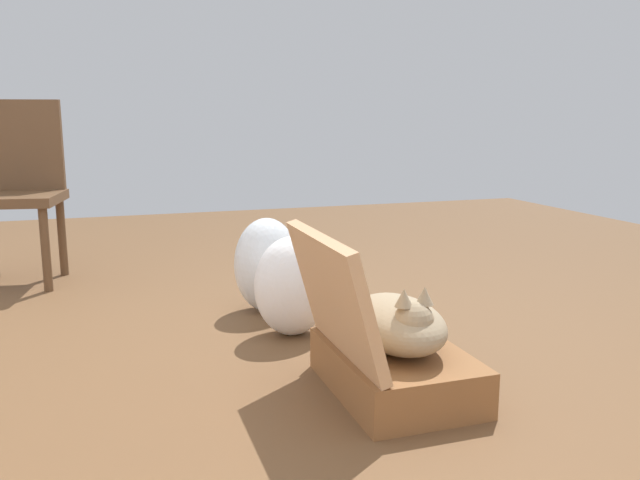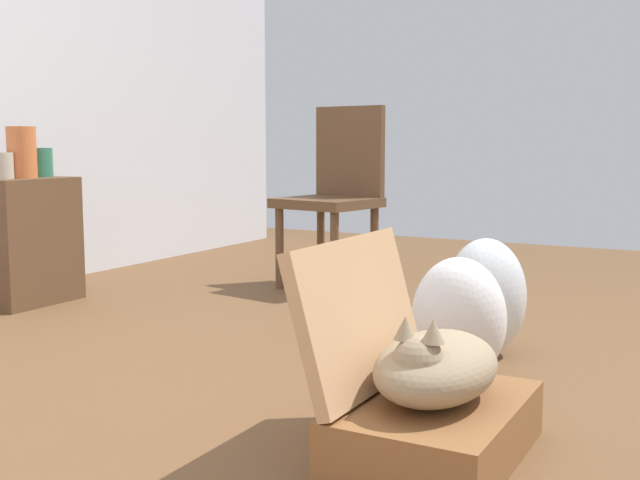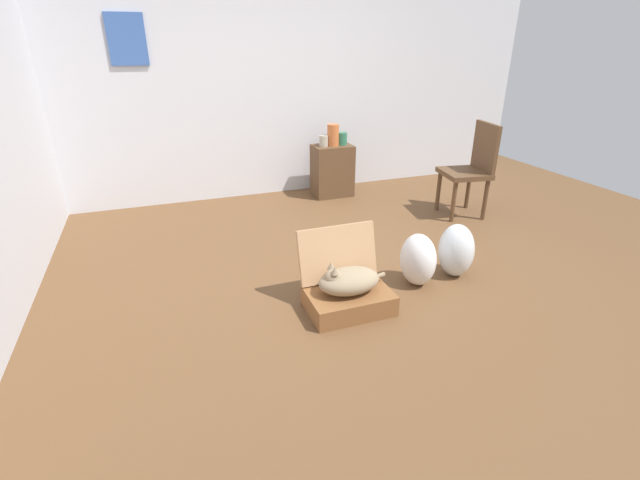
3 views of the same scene
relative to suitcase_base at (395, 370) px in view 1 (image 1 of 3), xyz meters
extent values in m
plane|color=brown|center=(0.33, 0.54, -0.07)|extent=(7.68, 7.68, 0.00)
cube|color=brown|center=(0.00, 0.00, 0.00)|extent=(0.57, 0.39, 0.14)
cube|color=tan|center=(0.00, 0.21, 0.27)|extent=(0.57, 0.14, 0.39)
ellipsoid|color=#998466|center=(0.00, 0.00, 0.16)|extent=(0.43, 0.28, 0.17)
sphere|color=#998466|center=(-0.12, 0.00, 0.20)|extent=(0.12, 0.12, 0.12)
cone|color=#998466|center=(-0.12, -0.03, 0.28)|extent=(0.06, 0.06, 0.06)
cone|color=#998466|center=(-0.12, 0.03, 0.28)|extent=(0.06, 0.06, 0.06)
cylinder|color=#998466|center=(0.19, 0.04, 0.11)|extent=(0.20, 0.03, 0.07)
ellipsoid|color=white|center=(0.63, 0.16, 0.13)|extent=(0.25, 0.31, 0.40)
ellipsoid|color=silver|center=(0.99, 0.18, 0.14)|extent=(0.26, 0.30, 0.43)
cylinder|color=brown|center=(1.66, 1.15, 0.14)|extent=(0.04, 0.04, 0.43)
cylinder|color=brown|center=(2.00, 1.09, 0.14)|extent=(0.04, 0.04, 0.43)
cube|color=brown|center=(1.86, 1.30, 0.38)|extent=(0.51, 0.52, 0.05)
cube|color=brown|center=(2.06, 1.27, 0.65)|extent=(0.11, 0.43, 0.48)
camera|label=1|loc=(-1.77, 0.85, 0.80)|focal=36.23mm
camera|label=2|loc=(-1.77, -0.65, 0.70)|focal=44.31mm
camera|label=3|loc=(-1.09, -2.39, 1.63)|focal=24.99mm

